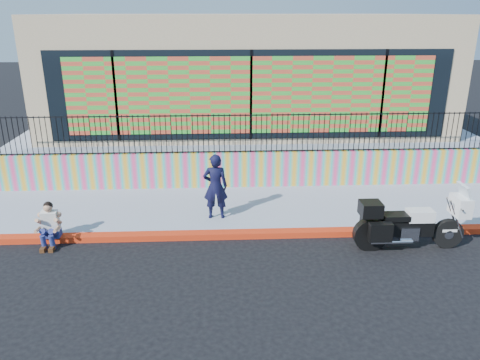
{
  "coord_description": "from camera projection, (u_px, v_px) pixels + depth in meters",
  "views": [
    {
      "loc": [
        -1.06,
        -10.54,
        5.31
      ],
      "look_at": [
        -0.49,
        1.2,
        1.09
      ],
      "focal_mm": 35.0,
      "sensor_mm": 36.0,
      "label": 1
    }
  ],
  "objects": [
    {
      "name": "police_motorcycle",
      "position": [
        409.0,
        222.0,
        10.94
      ],
      "size": [
        2.59,
        0.86,
        1.61
      ],
      "color": "black",
      "rests_on": "ground"
    },
    {
      "name": "elevated_platform",
      "position": [
        243.0,
        132.0,
        19.39
      ],
      "size": [
        16.0,
        10.0,
        1.25
      ],
      "primitive_type": "cube",
      "color": "#888FA4",
      "rests_on": "ground"
    },
    {
      "name": "seated_man",
      "position": [
        49.0,
        229.0,
        11.14
      ],
      "size": [
        0.54,
        0.71,
        1.06
      ],
      "color": "navy",
      "rests_on": "ground"
    },
    {
      "name": "metal_fence",
      "position": [
        253.0,
        133.0,
        14.18
      ],
      "size": [
        15.8,
        0.04,
        1.2
      ],
      "primitive_type": null,
      "color": "black",
      "rests_on": "mural_wall"
    },
    {
      "name": "mural_wall",
      "position": [
        252.0,
        169.0,
        14.57
      ],
      "size": [
        16.0,
        0.2,
        1.1
      ],
      "primitive_type": "cube",
      "color": "#F64080",
      "rests_on": "sidewalk"
    },
    {
      "name": "sidewalk",
      "position": [
        256.0,
        208.0,
        13.27
      ],
      "size": [
        16.0,
        3.0,
        0.15
      ],
      "primitive_type": "cube",
      "color": "#888FA4",
      "rests_on": "ground"
    },
    {
      "name": "storefront_building",
      "position": [
        244.0,
        68.0,
        18.29
      ],
      "size": [
        14.0,
        8.06,
        4.0
      ],
      "color": "tan",
      "rests_on": "elevated_platform"
    },
    {
      "name": "red_curb",
      "position": [
        262.0,
        234.0,
        11.72
      ],
      "size": [
        16.0,
        0.3,
        0.15
      ],
      "primitive_type": "cube",
      "color": "red",
      "rests_on": "ground"
    },
    {
      "name": "police_officer",
      "position": [
        215.0,
        186.0,
        12.2
      ],
      "size": [
        0.64,
        0.43,
        1.75
      ],
      "primitive_type": "imported",
      "rotation": [
        0.0,
        0.0,
        3.13
      ],
      "color": "black",
      "rests_on": "sidewalk"
    },
    {
      "name": "ground",
      "position": [
        262.0,
        236.0,
        11.75
      ],
      "size": [
        90.0,
        90.0,
        0.0
      ],
      "primitive_type": "plane",
      "color": "black",
      "rests_on": "ground"
    }
  ]
}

